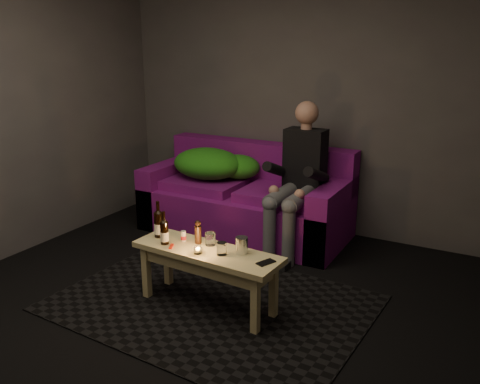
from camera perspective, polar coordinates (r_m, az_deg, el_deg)
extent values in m
plane|color=black|center=(3.70, -7.28, -14.31)|extent=(4.50, 4.50, 0.00)
plane|color=#474547|center=(5.19, 7.03, 9.93)|extent=(4.00, 0.00, 4.00)
cube|color=black|center=(3.91, -3.20, -12.33)|extent=(2.33, 1.75, 0.01)
cube|color=#770F76|center=(5.17, 0.52, -2.32)|extent=(2.05, 0.92, 0.43)
cube|color=#770F76|center=(5.35, 2.31, 3.24)|extent=(2.05, 0.23, 0.45)
cube|color=#770F76|center=(5.62, -7.81, 0.17)|extent=(0.21, 0.92, 0.64)
cube|color=#770F76|center=(4.80, 10.31, -2.85)|extent=(0.21, 0.92, 0.64)
cube|color=#770F76|center=(5.26, -3.88, 0.91)|extent=(0.77, 0.62, 0.10)
cube|color=#770F76|center=(4.87, 4.72, -0.42)|extent=(0.77, 0.62, 0.10)
ellipsoid|color=#2B8217|center=(5.25, -3.65, 3.20)|extent=(0.74, 0.58, 0.31)
ellipsoid|color=#2B8217|center=(5.24, -0.14, 2.85)|extent=(0.45, 0.37, 0.25)
ellipsoid|color=#2B8217|center=(5.49, -4.94, 2.99)|extent=(0.33, 0.27, 0.16)
cube|color=black|center=(4.80, 7.33, 3.69)|extent=(0.37, 0.23, 0.56)
sphere|color=tan|center=(4.72, 7.53, 8.80)|extent=(0.22, 0.22, 0.22)
cylinder|color=#53555F|center=(4.62, 4.68, -0.42)|extent=(0.14, 0.51, 0.14)
cylinder|color=#53555F|center=(4.56, 6.80, -0.74)|extent=(0.14, 0.51, 0.14)
cylinder|color=#53555F|center=(4.51, 3.30, -4.66)|extent=(0.11, 0.11, 0.52)
cylinder|color=#53555F|center=(4.44, 5.47, -5.06)|extent=(0.11, 0.11, 0.52)
cube|color=black|center=(4.54, 2.92, -7.63)|extent=(0.09, 0.23, 0.06)
cube|color=black|center=(4.47, 5.07, -8.07)|extent=(0.09, 0.23, 0.06)
cube|color=#E9D288|center=(3.68, -3.72, -6.75)|extent=(1.14, 0.42, 0.04)
cube|color=#E9D288|center=(3.71, -3.70, -7.76)|extent=(0.99, 0.33, 0.10)
cube|color=#E9D288|center=(3.96, -10.46, -8.86)|extent=(0.05, 0.05, 0.42)
cube|color=#E9D288|center=(4.14, -8.08, -7.62)|extent=(0.05, 0.05, 0.42)
cube|color=#E9D288|center=(3.45, 1.73, -12.65)|extent=(0.05, 0.05, 0.42)
cube|color=#E9D288|center=(3.65, 3.79, -10.96)|extent=(0.05, 0.05, 0.42)
cylinder|color=black|center=(3.91, -9.12, -3.67)|extent=(0.07, 0.07, 0.19)
cylinder|color=white|center=(3.92, -9.10, -4.06)|extent=(0.07, 0.07, 0.08)
cone|color=black|center=(3.87, -9.20, -2.13)|extent=(0.07, 0.07, 0.03)
cylinder|color=black|center=(3.86, -9.22, -1.70)|extent=(0.03, 0.03, 0.09)
cylinder|color=black|center=(3.77, -8.48, -4.58)|extent=(0.06, 0.06, 0.17)
cylinder|color=white|center=(3.78, -8.47, -4.94)|extent=(0.06, 0.06, 0.07)
cone|color=black|center=(3.74, -8.55, -3.17)|extent=(0.06, 0.06, 0.03)
cylinder|color=black|center=(3.73, -8.57, -2.78)|extent=(0.02, 0.02, 0.08)
cylinder|color=silver|center=(3.82, -6.37, -4.94)|extent=(0.05, 0.05, 0.08)
cylinder|color=black|center=(3.76, -4.72, -4.80)|extent=(0.06, 0.06, 0.14)
cylinder|color=white|center=(3.73, -3.35, -5.29)|extent=(0.09, 0.09, 0.09)
cylinder|color=white|center=(3.60, -4.76, -6.55)|extent=(0.06, 0.06, 0.04)
sphere|color=orange|center=(3.60, -4.77, -6.39)|extent=(0.02, 0.02, 0.02)
cylinder|color=white|center=(3.57, -2.07, -6.36)|extent=(0.08, 0.08, 0.09)
cylinder|color=silver|center=(3.58, 0.19, -6.00)|extent=(0.10, 0.10, 0.12)
cube|color=black|center=(3.46, 2.92, -7.91)|extent=(0.11, 0.15, 0.01)
cube|color=red|center=(3.73, -7.72, -6.07)|extent=(0.05, 0.08, 0.01)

